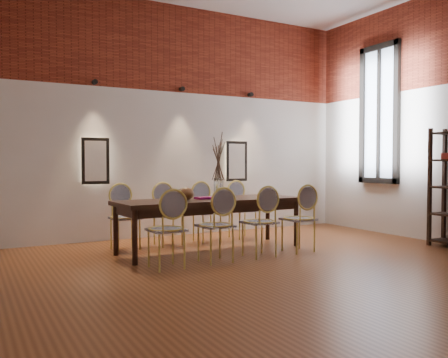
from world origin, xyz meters
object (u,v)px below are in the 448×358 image
chair_near_b (215,225)px  chair_far_b (168,215)px  chair_near_d (298,219)px  vase (218,188)px  chair_near_c (259,222)px  chair_near_a (166,229)px  dining_table (211,225)px  book (205,198)px  bowl (186,194)px  chair_far_d (242,210)px  chair_far_c (207,212)px  chair_far_a (125,218)px

chair_near_b → chair_far_b: bearing=90.0°
chair_near_d → vase: 1.23m
chair_near_b → chair_near_c: bearing=-0.0°
chair_near_a → chair_far_b: 1.60m
dining_table → book: bearing=156.3°
chair_near_c → bowl: (-0.81, 0.63, 0.37)m
chair_far_d → vase: bearing=38.7°
chair_near_a → chair_far_c: same height
book → vase: bearing=-6.8°
chair_near_a → vase: bearing=31.9°
chair_far_c → chair_far_d: 0.69m
chair_near_d → chair_far_d: (-0.07, 1.44, 0.00)m
bowl → book: size_ratio=0.92×
chair_near_a → chair_far_c: bearing=46.4°
chair_far_a → book: 1.21m
chair_near_a → bowl: (0.57, 0.70, 0.37)m
bowl → book: bearing=16.5°
chair_near_d → book: (-1.15, 0.70, 0.30)m
chair_near_a → chair_far_c: size_ratio=1.00×
chair_near_c → book: size_ratio=3.62×
vase → chair_near_a: bearing=-145.4°
chair_near_a → chair_far_a: (-0.07, 1.44, 0.00)m
chair_near_a → chair_far_a: same height
chair_far_a → book: bearing=144.1°
chair_far_d → vase: size_ratio=3.13×
chair_far_a → chair_far_d: bearing=-180.0°
chair_near_c → chair_far_a: same height
chair_far_c → book: (-0.39, -0.71, 0.30)m
chair_near_a → chair_far_c: 1.99m
chair_far_b → vase: (0.51, -0.70, 0.43)m
chair_far_a → vase: size_ratio=3.13×
chair_near_a → chair_far_d: size_ratio=1.00×
dining_table → chair_far_b: bearing=115.5°
dining_table → book: book is taller
chair_far_c → chair_far_d: same height
chair_far_a → book: (0.98, -0.64, 0.30)m
chair_near_c → chair_far_d: size_ratio=1.00×
chair_far_a → chair_far_b: size_ratio=1.00×
chair_near_a → vase: size_ratio=3.13×
chair_far_b → bowl: (-0.05, -0.78, 0.37)m
chair_far_a → chair_near_a: bearing=90.0°
chair_near_c → chair_far_c: size_ratio=1.00×
chair_far_c → chair_far_d: bearing=-180.0°
chair_near_a → chair_far_d: same height
chair_near_a → chair_far_a: 1.44m
chair_far_b → chair_far_c: 0.69m
dining_table → book: 0.40m
chair_far_a → bowl: size_ratio=3.92×
chair_far_b → chair_near_d: bearing=133.6°
chair_near_b → bowl: bearing=97.5°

